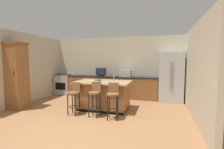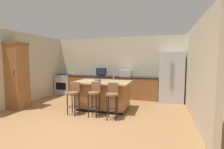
% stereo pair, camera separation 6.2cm
% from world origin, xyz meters
% --- Properties ---
extents(ground_plane, '(16.30, 16.30, 0.00)m').
position_xyz_m(ground_plane, '(0.00, 0.00, 0.00)').
color(ground_plane, '#996B42').
extents(wall_back, '(6.26, 0.12, 2.62)m').
position_xyz_m(wall_back, '(0.00, 4.08, 1.31)').
color(wall_back, beige).
rests_on(wall_back, ground_plane).
extents(wall_left, '(0.12, 4.48, 2.62)m').
position_xyz_m(wall_left, '(-2.93, 2.04, 1.31)').
color(wall_left, beige).
rests_on(wall_left, ground_plane).
extents(wall_right, '(0.12, 4.48, 2.62)m').
position_xyz_m(wall_right, '(2.93, 2.04, 1.31)').
color(wall_right, beige).
rests_on(wall_right, ground_plane).
extents(counter_back, '(3.98, 0.62, 0.91)m').
position_xyz_m(counter_back, '(-0.08, 3.70, 0.46)').
color(counter_back, brown).
rests_on(counter_back, ground_plane).
extents(kitchen_island, '(1.78, 1.11, 0.93)m').
position_xyz_m(kitchen_island, '(0.18, 1.89, 0.48)').
color(kitchen_island, black).
rests_on(kitchen_island, ground_plane).
extents(refrigerator, '(0.90, 0.79, 1.92)m').
position_xyz_m(refrigerator, '(2.37, 3.62, 0.96)').
color(refrigerator, '#B7BABF').
rests_on(refrigerator, ground_plane).
extents(range_oven, '(0.75, 0.63, 0.93)m').
position_xyz_m(range_oven, '(-2.45, 3.69, 0.46)').
color(range_oven, '#B7BABF').
rests_on(range_oven, ground_plane).
extents(cabinet_tower, '(0.61, 0.57, 2.20)m').
position_xyz_m(cabinet_tower, '(-2.60, 1.15, 1.14)').
color(cabinet_tower, brown).
rests_on(cabinet_tower, ground_plane).
extents(microwave, '(0.48, 0.36, 0.30)m').
position_xyz_m(microwave, '(0.54, 3.70, 1.06)').
color(microwave, '#B7BABF').
rests_on(microwave, counter_back).
extents(tv_monitor, '(0.46, 0.16, 0.35)m').
position_xyz_m(tv_monitor, '(-0.54, 3.64, 1.07)').
color(tv_monitor, black).
rests_on(tv_monitor, counter_back).
extents(sink_faucet_back, '(0.02, 0.02, 0.24)m').
position_xyz_m(sink_faucet_back, '(-0.14, 3.80, 1.03)').
color(sink_faucet_back, '#B2B2B7').
rests_on(sink_faucet_back, counter_back).
extents(sink_faucet_island, '(0.02, 0.02, 0.22)m').
position_xyz_m(sink_faucet_island, '(0.54, 1.89, 1.04)').
color(sink_faucet_island, '#B2B2B7').
rests_on(sink_faucet_island, kitchen_island).
extents(bar_stool_left, '(0.34, 0.34, 0.96)m').
position_xyz_m(bar_stool_left, '(-0.48, 1.16, 0.57)').
color(bar_stool_left, brown).
rests_on(bar_stool_left, ground_plane).
extents(bar_stool_center, '(0.34, 0.34, 1.00)m').
position_xyz_m(bar_stool_center, '(0.18, 1.18, 0.60)').
color(bar_stool_center, brown).
rests_on(bar_stool_center, ground_plane).
extents(bar_stool_right, '(0.34, 0.35, 1.00)m').
position_xyz_m(bar_stool_right, '(0.74, 1.12, 0.60)').
color(bar_stool_right, brown).
rests_on(bar_stool_right, ground_plane).
extents(fruit_bowl, '(0.22, 0.22, 0.06)m').
position_xyz_m(fruit_bowl, '(-0.00, 1.86, 0.96)').
color(fruit_bowl, '#3F668C').
rests_on(fruit_bowl, kitchen_island).
extents(cell_phone, '(0.09, 0.16, 0.01)m').
position_xyz_m(cell_phone, '(-0.04, 2.10, 0.94)').
color(cell_phone, black).
rests_on(cell_phone, kitchen_island).
extents(cutting_board, '(0.36, 0.28, 0.02)m').
position_xyz_m(cutting_board, '(-0.11, 1.77, 0.94)').
color(cutting_board, tan).
rests_on(cutting_board, kitchen_island).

